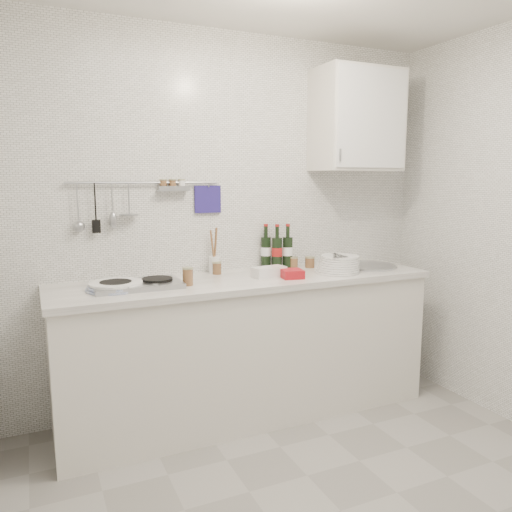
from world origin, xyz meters
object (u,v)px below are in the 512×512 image
at_px(plate_stack_sink, 339,264).
at_px(utensil_crock, 214,262).
at_px(plate_stack_hob, 115,286).
at_px(wall_cabinet, 357,121).
at_px(wine_bottles, 277,247).

xyz_separation_m(plate_stack_sink, utensil_crock, (-0.78, 0.31, 0.02)).
height_order(plate_stack_hob, plate_stack_sink, plate_stack_sink).
bearing_deg(plate_stack_sink, utensil_crock, 158.16).
xyz_separation_m(wall_cabinet, utensil_crock, (-1.04, 0.11, -0.96)).
distance_m(wine_bottles, utensil_crock, 0.47).
relative_size(wall_cabinet, plate_stack_sink, 2.18).
xyz_separation_m(plate_stack_sink, wine_bottles, (-0.32, 0.30, 0.10)).
bearing_deg(wine_bottles, wall_cabinet, -9.26).
height_order(plate_stack_sink, wine_bottles, wine_bottles).
xyz_separation_m(wall_cabinet, wine_bottles, (-0.58, 0.09, -0.87)).
bearing_deg(wall_cabinet, plate_stack_hob, -175.74).
height_order(wall_cabinet, plate_stack_hob, wall_cabinet).
distance_m(plate_stack_sink, utensil_crock, 0.84).
relative_size(wall_cabinet, plate_stack_hob, 2.18).
bearing_deg(utensil_crock, plate_stack_hob, -161.06).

